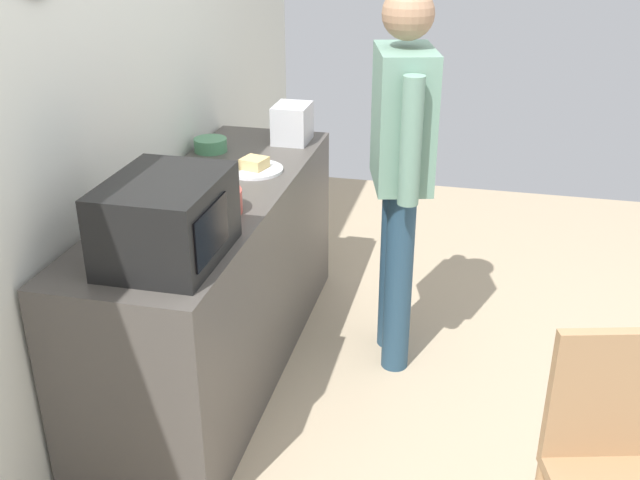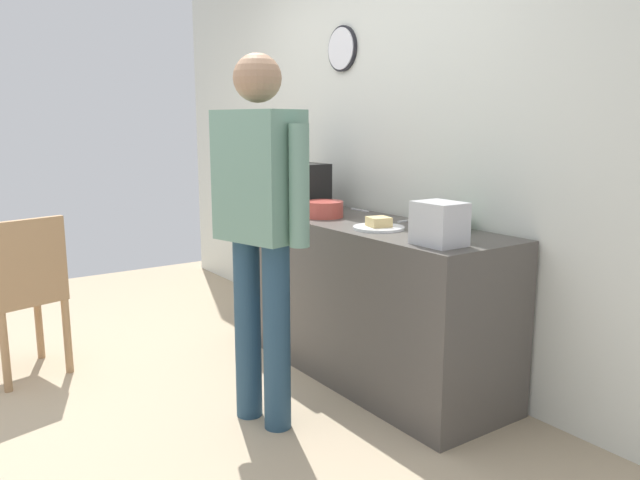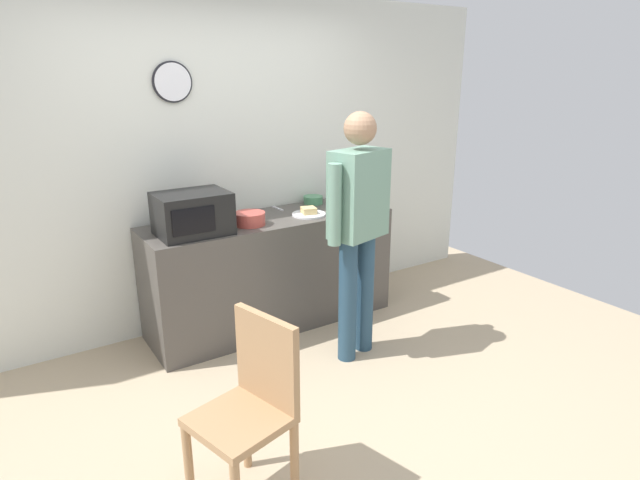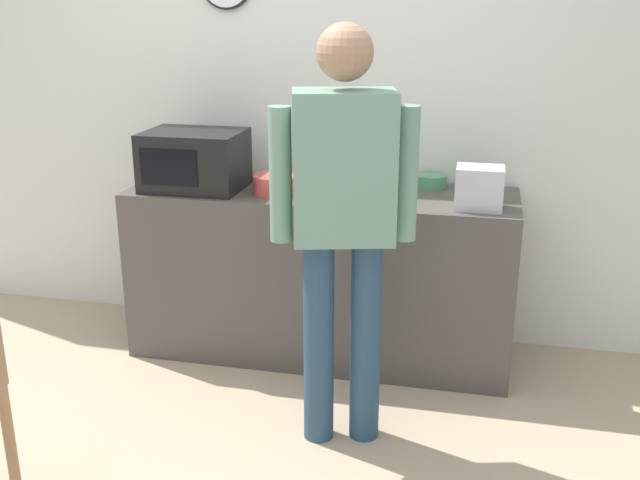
# 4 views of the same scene
# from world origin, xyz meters

# --- Properties ---
(ground_plane) EXTENTS (6.00, 6.00, 0.00)m
(ground_plane) POSITION_xyz_m (0.00, 0.00, 0.00)
(ground_plane) COLOR tan
(back_wall) EXTENTS (5.40, 0.13, 2.60)m
(back_wall) POSITION_xyz_m (-0.00, 1.60, 1.30)
(back_wall) COLOR silver
(back_wall) RESTS_ON ground_plane
(kitchen_counter) EXTENTS (2.00, 0.62, 0.90)m
(kitchen_counter) POSITION_xyz_m (0.29, 1.22, 0.45)
(kitchen_counter) COLOR #4C4742
(kitchen_counter) RESTS_ON ground_plane
(microwave) EXTENTS (0.50, 0.39, 0.30)m
(microwave) POSITION_xyz_m (-0.36, 1.13, 1.05)
(microwave) COLOR black
(microwave) RESTS_ON kitchen_counter
(sandwich_plate) EXTENTS (0.27, 0.27, 0.07)m
(sandwich_plate) POSITION_xyz_m (0.59, 1.12, 0.92)
(sandwich_plate) COLOR white
(sandwich_plate) RESTS_ON kitchen_counter
(salad_bowl) EXTENTS (0.24, 0.24, 0.10)m
(salad_bowl) POSITION_xyz_m (0.07, 1.13, 0.95)
(salad_bowl) COLOR #C64C42
(salad_bowl) RESTS_ON kitchen_counter
(cereal_bowl) EXTENTS (0.17, 0.17, 0.07)m
(cereal_bowl) POSITION_xyz_m (0.83, 1.43, 0.94)
(cereal_bowl) COLOR #4C8E60
(cereal_bowl) RESTS_ON kitchen_counter
(toaster) EXTENTS (0.22, 0.18, 0.20)m
(toaster) POSITION_xyz_m (1.08, 1.06, 1.00)
(toaster) COLOR silver
(toaster) RESTS_ON kitchen_counter
(fork_utensil) EXTENTS (0.17, 0.02, 0.01)m
(fork_utensil) POSITION_xyz_m (-0.03, 1.48, 0.91)
(fork_utensil) COLOR silver
(fork_utensil) RESTS_ON kitchen_counter
(spoon_utensil) EXTENTS (0.02, 0.17, 0.01)m
(spoon_utensil) POSITION_xyz_m (0.48, 1.44, 0.91)
(spoon_utensil) COLOR silver
(spoon_utensil) RESTS_ON kitchen_counter
(person_standing) EXTENTS (0.57, 0.33, 1.76)m
(person_standing) POSITION_xyz_m (0.56, 0.42, 1.04)
(person_standing) COLOR navy
(person_standing) RESTS_ON ground_plane
(wooden_chair) EXTENTS (0.49, 0.49, 0.94)m
(wooden_chair) POSITION_xyz_m (-0.68, -0.42, 0.52)
(wooden_chair) COLOR #A87F56
(wooden_chair) RESTS_ON ground_plane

